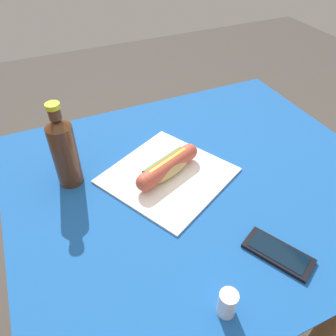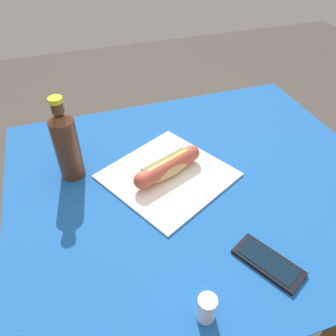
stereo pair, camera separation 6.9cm
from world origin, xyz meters
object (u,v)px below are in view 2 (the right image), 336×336
(salt_shaker, at_px, (207,308))
(hot_dog, at_px, (168,167))
(soda_bottle, at_px, (66,144))
(cell_phone, at_px, (268,262))

(salt_shaker, bearing_deg, hot_dog, 81.98)
(soda_bottle, relative_size, salt_shaker, 3.94)
(hot_dog, bearing_deg, salt_shaker, -98.02)
(hot_dog, relative_size, cell_phone, 1.29)
(hot_dog, xyz_separation_m, salt_shaker, (-0.06, -0.39, -0.00))
(hot_dog, height_order, salt_shaker, same)
(cell_phone, relative_size, salt_shaker, 2.66)
(hot_dog, xyz_separation_m, soda_bottle, (-0.25, 0.09, 0.07))
(cell_phone, distance_m, salt_shaker, 0.18)
(soda_bottle, distance_m, salt_shaker, 0.52)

